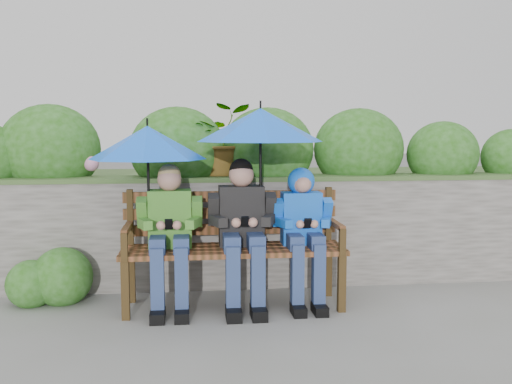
{
  "coord_description": "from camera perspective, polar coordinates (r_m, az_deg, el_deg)",
  "views": [
    {
      "loc": [
        -0.53,
        -4.53,
        1.46
      ],
      "look_at": [
        0.0,
        0.1,
        0.95
      ],
      "focal_mm": 40.0,
      "sensor_mm": 36.0,
      "label": 1
    }
  ],
  "objects": [
    {
      "name": "boy_right",
      "position": [
        4.75,
        4.72,
        -3.11
      ],
      "size": [
        0.49,
        0.59,
        1.14
      ],
      "color": "blue",
      "rests_on": "ground"
    },
    {
      "name": "park_bench",
      "position": [
        4.77,
        -2.34,
        -4.79
      ],
      "size": [
        1.83,
        0.54,
        0.96
      ],
      "color": "#392913",
      "rests_on": "ground"
    },
    {
      "name": "umbrella_left",
      "position": [
        4.64,
        -10.79,
        4.87
      ],
      "size": [
        0.94,
        0.94,
        0.84
      ],
      "color": "blue",
      "rests_on": "ground"
    },
    {
      "name": "garden_backdrop",
      "position": [
        6.21,
        -2.75,
        -1.57
      ],
      "size": [
        8.0,
        2.86,
        1.79
      ],
      "color": "#605B55",
      "rests_on": "ground"
    },
    {
      "name": "boy_left",
      "position": [
        4.65,
        -8.61,
        -3.68
      ],
      "size": [
        0.52,
        0.61,
        1.18
      ],
      "color": "#3A7B22",
      "rests_on": "ground"
    },
    {
      "name": "umbrella_right",
      "position": [
        4.66,
        0.45,
        6.71
      ],
      "size": [
        1.03,
        1.03,
        0.96
      ],
      "color": "blue",
      "rests_on": "ground"
    },
    {
      "name": "ground",
      "position": [
        4.79,
        0.14,
        -11.5
      ],
      "size": [
        60.0,
        60.0,
        0.0
      ],
      "primitive_type": "plane",
      "color": "slate",
      "rests_on": "ground"
    },
    {
      "name": "boy_middle",
      "position": [
        4.66,
        -1.36,
        -3.38
      ],
      "size": [
        0.56,
        0.64,
        1.23
      ],
      "color": "black",
      "rests_on": "ground"
    }
  ]
}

